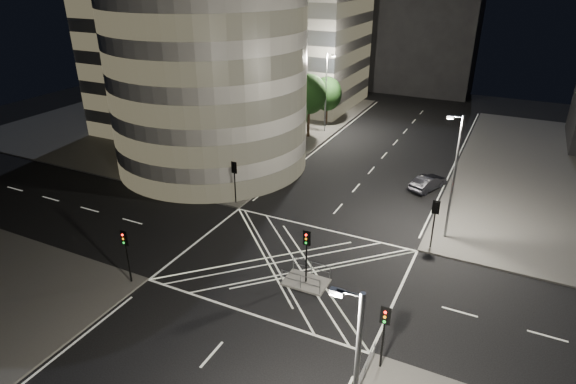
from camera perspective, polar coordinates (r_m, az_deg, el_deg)
The scene contains 22 objects.
ground at distance 35.61m, azimuth 0.17°, elevation -8.63°, with size 120.00×120.00×0.00m, color black.
sidewalk_far_left at distance 70.86m, azimuth -11.54°, elevation 8.54°, with size 42.00×42.00×0.15m, color #575552.
central_island at distance 33.76m, azimuth 2.14°, elevation -10.63°, with size 3.00×2.00×0.15m, color slate.
office_tower_curved at distance 56.92m, azimuth -10.88°, elevation 17.56°, with size 30.00×29.00×27.20m.
office_block_rear at distance 77.46m, azimuth -0.88°, elevation 18.80°, with size 24.00×16.00×22.00m, color #98958F.
building_far_end at distance 86.94m, azimuth 15.43°, elevation 17.23°, with size 18.00×8.00×18.00m, color black.
tree_a at distance 45.15m, azimuth -6.84°, elevation 5.74°, with size 3.84×3.84×6.99m.
tree_b at distance 49.85m, azimuth -3.15°, elevation 8.44°, with size 4.97×4.97×8.18m.
tree_c at distance 55.23m, azimuth -0.06°, elevation 9.07°, with size 4.60×4.60×6.96m.
tree_d at distance 60.20m, azimuth 2.51°, elevation 11.50°, with size 4.30×4.30×7.91m.
tree_e at distance 65.89m, azimuth 4.65°, elevation 11.51°, with size 3.97×3.97×6.44m.
traffic_signal_fl at distance 43.29m, azimuth -6.37°, elevation 2.05°, with size 0.55×0.22×4.00m.
traffic_signal_nl at distance 33.92m, azimuth -18.66°, elevation -6.19°, with size 0.55×0.22×4.00m.
traffic_signal_fr at distance 37.66m, azimuth 17.00°, elevation -2.68°, with size 0.55×0.22×4.00m.
traffic_signal_nr at distance 26.37m, azimuth 11.35°, elevation -15.32°, with size 0.55×0.22×4.00m.
traffic_signal_island at distance 32.18m, azimuth 2.22°, elevation -6.53°, with size 0.55×0.22×4.00m.
street_lamp_left_near at distance 46.84m, azimuth -3.79°, elevation 7.40°, with size 1.25×0.25×10.00m.
street_lamp_left_far at distance 62.50m, azimuth 4.56°, elevation 11.94°, with size 1.25×0.25×10.00m.
street_lamp_right_far at distance 38.51m, azimuth 19.02°, elevation 1.99°, with size 1.25×0.25×10.00m.
railing_island_south at distance 32.73m, azimuth 1.50°, elevation -10.57°, with size 2.80×0.06×1.10m, color slate.
railing_island_north at distance 34.08m, azimuth 2.78°, elevation -8.97°, with size 2.80×0.06×1.10m, color slate.
sedan at distance 48.72m, azimuth 16.26°, elevation 1.08°, with size 1.55×4.44×1.46m, color black.
Camera 1 is at (12.94, -26.58, 19.85)m, focal length 30.00 mm.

